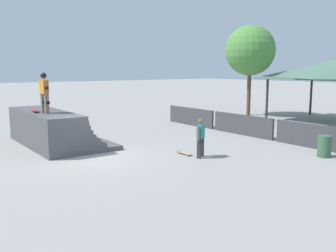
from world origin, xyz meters
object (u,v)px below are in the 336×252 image
skater_on_deck (44,90)px  skateboard_on_deck (35,111)px  bystander_walking (201,136)px  skateboard_on_ground (183,153)px  tree_beside_pavilion (250,51)px  trash_bin (324,146)px

skater_on_deck → skateboard_on_deck: size_ratio=2.13×
bystander_walking → skateboard_on_ground: bystander_walking is taller
bystander_walking → skateboard_on_ground: bearing=74.0°
skater_on_deck → tree_beside_pavilion: (-2.93, 15.92, 2.16)m
bystander_walking → tree_beside_pavilion: size_ratio=0.23×
skater_on_deck → bystander_walking: bearing=36.0°
skater_on_deck → tree_beside_pavilion: 16.33m
tree_beside_pavilion → skateboard_on_ground: bearing=-59.0°
skateboard_on_ground → trash_bin: (3.62, 4.15, 0.37)m
trash_bin → skateboard_on_ground: bearing=-131.1°
skater_on_deck → skateboard_on_deck: (-0.61, -0.23, -0.92)m
bystander_walking → trash_bin: bystander_walking is taller
skater_on_deck → trash_bin: (7.78, 8.28, -2.11)m
trash_bin → bystander_walking: bearing=-125.5°
skateboard_on_ground → trash_bin: bearing=-132.7°
skateboard_on_deck → tree_beside_pavilion: tree_beside_pavilion is taller
tree_beside_pavilion → bystander_walking: bearing=-55.7°
skateboard_on_deck → trash_bin: 12.01m
bystander_walking → skater_on_deck: bearing=100.8°
skateboard_on_deck → skateboard_on_ground: skateboard_on_deck is taller
skater_on_deck → skateboard_on_ground: bearing=39.7°
bystander_walking → tree_beside_pavilion: 14.54m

